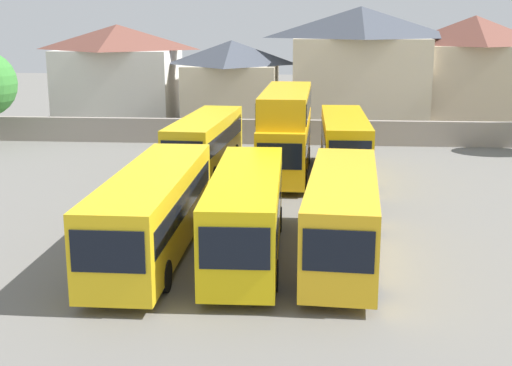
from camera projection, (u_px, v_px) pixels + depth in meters
ground at (274, 162)px, 43.77m from camera, size 140.00×140.00×0.00m
depot_boundary_wall at (279, 132)px, 49.92m from camera, size 56.00×0.50×1.80m
bus_1 at (153, 207)px, 26.33m from camera, size 2.73×12.00×3.29m
bus_2 at (247, 210)px, 25.97m from camera, size 2.75×10.80×3.32m
bus_3 at (342, 212)px, 25.74m from camera, size 3.18×10.89×3.29m
bus_4 at (205, 141)px, 40.60m from camera, size 3.29×11.11×3.30m
bus_5 at (286, 128)px, 39.64m from camera, size 2.86×10.91×4.98m
bus_6 at (344, 142)px, 39.52m from camera, size 2.58×10.52×3.50m
house_terrace_left at (119, 74)px, 58.56m from camera, size 10.05×8.17×8.45m
house_terrace_centre at (232, 84)px, 56.65m from camera, size 7.73×8.19×7.21m
house_terrace_right at (359, 68)px, 55.66m from camera, size 11.18×7.10×9.88m
house_terrace_far_right at (472, 73)px, 55.32m from camera, size 8.64×6.32×9.17m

